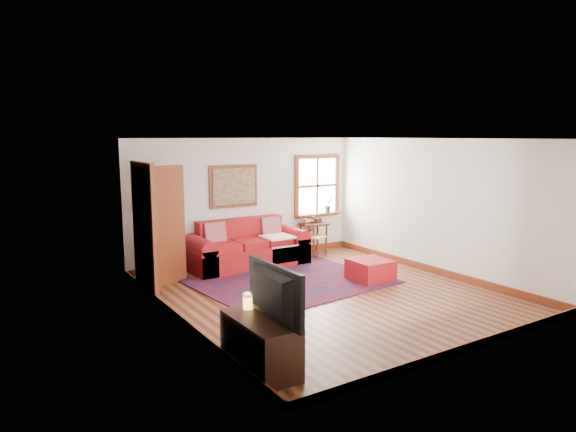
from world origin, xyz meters
TOP-DOWN VIEW (x-y plane):
  - ground at (0.00, 0.00)m, footprint 5.50×5.50m
  - room_envelope at (0.00, 0.02)m, footprint 5.04×5.54m
  - window at (1.78, 2.70)m, footprint 1.18×0.20m
  - doorway at (-2.21, 1.78)m, footprint 0.89×1.08m
  - framed_artwork at (-0.30, 2.71)m, footprint 1.05×0.07m
  - persian_rug at (-0.12, 0.88)m, footprint 3.37×2.81m
  - red_leather_sofa at (-0.24, 2.30)m, footprint 2.34×0.97m
  - red_ottoman at (1.12, 0.20)m, footprint 0.68×0.68m
  - side_table at (1.51, 2.51)m, footprint 0.55×0.41m
  - ladder_back_chair at (1.37, 2.29)m, footprint 0.50×0.49m
  - media_cabinet at (-2.25, -1.81)m, footprint 0.47×1.05m
  - television at (-2.23, -1.92)m, footprint 0.14×1.07m
  - candle_hurricane at (-2.20, -1.44)m, footprint 0.12×0.12m

SIDE VIEW (x-z plane):
  - ground at x=0.00m, z-range 0.00..0.00m
  - persian_rug at x=-0.12m, z-range 0.00..0.02m
  - red_ottoman at x=1.12m, z-range 0.00..0.38m
  - media_cabinet at x=-2.25m, z-range 0.00..0.58m
  - red_leather_sofa at x=-0.24m, z-range -0.15..0.76m
  - ladder_back_chair at x=1.37m, z-range 0.03..0.85m
  - side_table at x=1.51m, z-range 0.21..0.88m
  - candle_hurricane at x=-2.20m, z-range 0.57..0.75m
  - television at x=-2.23m, z-range 0.58..1.19m
  - doorway at x=-2.21m, z-range 0.00..2.14m
  - window at x=1.78m, z-range 0.62..2.00m
  - framed_artwork at x=-0.30m, z-range 1.13..1.98m
  - room_envelope at x=0.00m, z-range 0.39..2.91m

